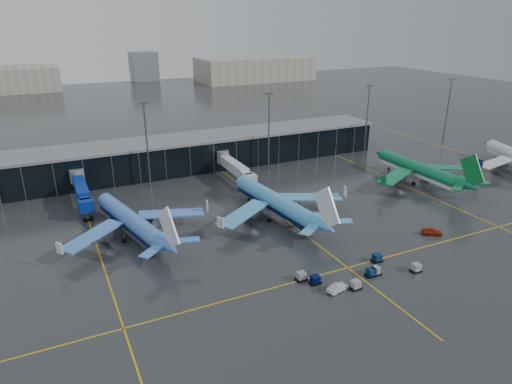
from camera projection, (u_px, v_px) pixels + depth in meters
name	position (u px, v px, depth m)	size (l,w,h in m)	color
ground	(271.00, 247.00, 101.75)	(600.00, 600.00, 0.00)	#282B2D
terminal_pier	(186.00, 153.00, 151.99)	(142.00, 17.00, 10.70)	black
jet_bridges	(81.00, 190.00, 122.17)	(94.00, 27.50, 7.20)	#595B60
flood_masts	(211.00, 135.00, 140.90)	(203.00, 0.50, 25.50)	#595B60
distant_hangars	(166.00, 72.00, 346.05)	(260.00, 71.00, 22.00)	#B2AD99
taxi_lines	(287.00, 221.00, 114.72)	(220.00, 120.00, 0.02)	gold
airliner_arkefly	(130.00, 211.00, 104.52)	(36.68, 41.77, 12.84)	#437BDC
airliner_klm_near	(275.00, 192.00, 114.74)	(38.70, 44.08, 13.55)	#45A3E4
airliner_aer_lingus	(418.00, 161.00, 139.73)	(37.71, 42.95, 13.20)	#0D7347
baggage_carts	(359.00, 273.00, 89.84)	(24.71, 8.73, 1.70)	black
mobile_airstair	(307.00, 226.00, 110.21)	(2.36, 3.31, 3.45)	white
service_van_red	(432.00, 232.00, 107.06)	(1.91, 4.74, 1.62)	#9D220C
service_van_white	(338.00, 288.00, 84.98)	(1.62, 4.63, 1.53)	silver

